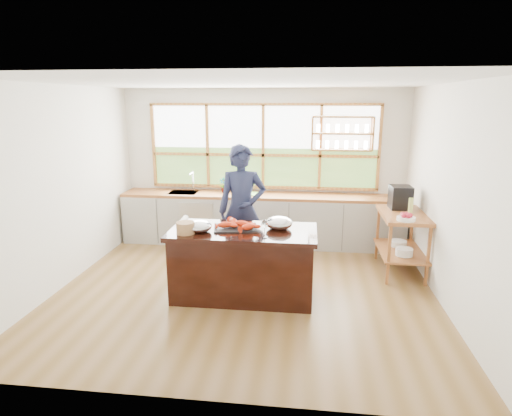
% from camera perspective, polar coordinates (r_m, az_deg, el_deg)
% --- Properties ---
extents(ground_plane, '(5.00, 5.00, 0.00)m').
position_cam_1_polar(ground_plane, '(5.91, -1.38, -10.74)').
color(ground_plane, brown).
extents(room_shell, '(5.02, 4.52, 2.71)m').
position_cam_1_polar(room_shell, '(5.92, -0.53, 7.00)').
color(room_shell, silver).
rests_on(room_shell, ground_plane).
extents(back_counter, '(4.90, 0.63, 0.90)m').
position_cam_1_polar(back_counter, '(7.57, 0.56, -1.45)').
color(back_counter, '#AAA8A1').
rests_on(back_counter, ground_plane).
extents(right_shelf_unit, '(0.62, 1.10, 0.90)m').
position_cam_1_polar(right_shelf_unit, '(6.63, 18.88, -3.15)').
color(right_shelf_unit, '#9C5E2C').
rests_on(right_shelf_unit, ground_plane).
extents(island, '(1.85, 0.90, 0.90)m').
position_cam_1_polar(island, '(5.55, -1.70, -7.35)').
color(island, black).
rests_on(island, ground_plane).
extents(cook, '(0.76, 0.56, 1.89)m').
position_cam_1_polar(cook, '(6.18, -1.86, -0.30)').
color(cook, '#1B203C').
rests_on(cook, ground_plane).
extents(potted_plant, '(0.16, 0.12, 0.27)m').
position_cam_1_polar(potted_plant, '(7.59, -4.39, 3.06)').
color(potted_plant, slate).
rests_on(potted_plant, back_counter).
extents(cutting_board, '(0.46, 0.39, 0.01)m').
position_cam_1_polar(cutting_board, '(7.48, -0.85, 1.94)').
color(cutting_board, '#6AB246').
rests_on(cutting_board, back_counter).
extents(espresso_machine, '(0.32, 0.34, 0.35)m').
position_cam_1_polar(espresso_machine, '(6.79, 18.69, 1.36)').
color(espresso_machine, black).
rests_on(espresso_machine, right_shelf_unit).
extents(wine_bottle, '(0.07, 0.07, 0.27)m').
position_cam_1_polar(wine_bottle, '(6.37, 19.92, 0.09)').
color(wine_bottle, '#ACBF5A').
rests_on(wine_bottle, right_shelf_unit).
extents(fruit_bowl, '(0.25, 0.25, 0.11)m').
position_cam_1_polar(fruit_bowl, '(6.16, 19.39, -1.20)').
color(fruit_bowl, white).
rests_on(fruit_bowl, right_shelf_unit).
extents(slate_board, '(0.61, 0.50, 0.02)m').
position_cam_1_polar(slate_board, '(5.46, -2.74, -2.66)').
color(slate_board, black).
rests_on(slate_board, island).
extents(lobster_pile, '(0.52, 0.44, 0.08)m').
position_cam_1_polar(lobster_pile, '(5.44, -2.52, -2.18)').
color(lobster_pile, red).
rests_on(lobster_pile, slate_board).
extents(mixing_bowl_left, '(0.32, 0.32, 0.15)m').
position_cam_1_polar(mixing_bowl_left, '(5.36, -7.59, -2.46)').
color(mixing_bowl_left, '#B5B7BC').
rests_on(mixing_bowl_left, island).
extents(mixing_bowl_right, '(0.34, 0.34, 0.17)m').
position_cam_1_polar(mixing_bowl_right, '(5.45, 3.10, -2.02)').
color(mixing_bowl_right, '#B5B7BC').
rests_on(mixing_bowl_right, island).
extents(wine_glass, '(0.08, 0.08, 0.22)m').
position_cam_1_polar(wine_glass, '(5.05, 1.17, -2.24)').
color(wine_glass, white).
rests_on(wine_glass, island).
extents(wicker_basket, '(0.23, 0.23, 0.14)m').
position_cam_1_polar(wicker_basket, '(5.31, -9.39, -2.63)').
color(wicker_basket, '#A98051').
rests_on(wicker_basket, island).
extents(parchment_roll, '(0.11, 0.31, 0.08)m').
position_cam_1_polar(parchment_roll, '(5.74, -9.64, -1.70)').
color(parchment_roll, white).
rests_on(parchment_roll, island).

